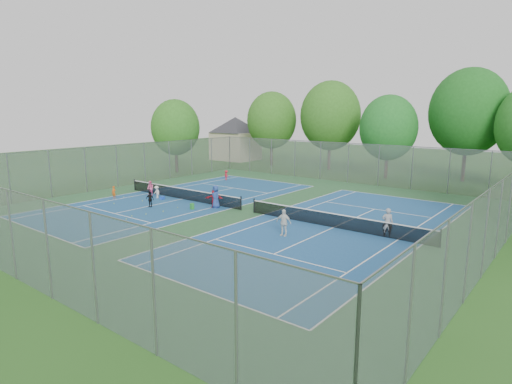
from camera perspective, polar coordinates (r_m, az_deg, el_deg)
ground at (r=31.14m, az=-1.14°, el=-2.62°), size 120.00×120.00×0.00m
court_pad at (r=31.14m, az=-1.14°, el=-2.61°), size 32.00×32.00×0.01m
court_left at (r=35.89m, az=-9.81°, el=-0.93°), size 10.97×23.77×0.01m
court_right at (r=27.37m, az=10.29°, el=-4.69°), size 10.97×23.77×0.01m
net_left at (r=35.80m, az=-9.83°, el=-0.24°), size 12.87×0.10×0.91m
net_right at (r=27.26m, az=10.32°, el=-3.80°), size 12.87×0.10×0.91m
fence_north at (r=44.14m, az=12.19°, el=3.81°), size 32.00×0.10×4.00m
fence_south at (r=21.28m, az=-29.80°, el=-5.01°), size 32.00×0.10×4.00m
fence_west at (r=42.61m, az=-18.04°, el=3.27°), size 0.10×32.00×4.00m
fence_east at (r=24.18m, az=29.63°, el=-3.21°), size 0.10×32.00×4.00m
house at (r=62.88m, az=-2.77°, el=8.14°), size 11.03×11.03×7.30m
tree_nw at (r=56.25m, az=2.10°, el=9.53°), size 6.40×6.40×9.58m
tree_nl at (r=52.79m, az=9.89°, el=9.98°), size 7.20×7.20×10.69m
tree_nc at (r=47.63m, az=17.23°, el=8.18°), size 6.00×6.00×8.85m
tree_nr at (r=48.46m, az=26.49°, el=9.53°), size 7.60×7.60×11.42m
tree_side_w at (r=50.79m, az=-10.71°, el=8.45°), size 5.60×5.60×8.47m
ball_crate at (r=36.07m, az=-12.39°, el=-0.78°), size 0.33×0.33×0.26m
ball_hopper at (r=32.07m, az=-8.52°, el=-1.91°), size 0.28×0.28×0.47m
student_a at (r=37.46m, az=-18.43°, el=-0.04°), size 0.43×0.33×1.05m
student_b at (r=37.92m, az=-13.89°, el=0.49°), size 0.62×0.48×1.26m
student_c at (r=36.61m, az=-13.09°, el=-0.00°), size 0.73×0.48×1.06m
student_d at (r=33.39m, az=-13.96°, el=-0.96°), size 0.76×0.48×1.21m
student_e at (r=32.19m, az=-5.39°, el=-0.63°), size 0.99×0.82×1.75m
student_f at (r=32.33m, az=-5.59°, el=-0.87°), size 1.33×1.08×1.42m
child_far_baseline at (r=44.86m, az=-3.97°, el=2.24°), size 0.77×0.59×1.05m
instructor at (r=25.93m, az=17.12°, el=-3.94°), size 0.74×0.60×1.74m
teen_court_b at (r=25.13m, az=3.70°, el=-4.09°), size 1.00×0.57×1.61m
tennis_ball_0 at (r=35.73m, az=-14.89°, el=-1.16°), size 0.07×0.07×0.07m
tennis_ball_1 at (r=31.18m, az=-14.47°, el=-2.90°), size 0.07×0.07×0.07m
tennis_ball_2 at (r=36.10m, az=-12.51°, el=-0.93°), size 0.07×0.07×0.07m
tennis_ball_3 at (r=30.89m, az=-16.23°, el=-3.12°), size 0.07×0.07×0.07m
tennis_ball_4 at (r=35.38m, az=-18.40°, el=-1.48°), size 0.07×0.07×0.07m
tennis_ball_5 at (r=32.72m, az=-10.42°, el=-2.08°), size 0.07×0.07×0.07m
tennis_ball_6 at (r=36.61m, az=-19.01°, el=-1.11°), size 0.07×0.07×0.07m
tennis_ball_7 at (r=32.33m, az=-8.35°, el=-2.17°), size 0.07×0.07×0.07m
tennis_ball_8 at (r=37.71m, az=-16.30°, el=-0.61°), size 0.07×0.07×0.07m
tennis_ball_9 at (r=37.69m, az=-17.23°, el=-0.67°), size 0.07×0.07×0.07m
tennis_ball_10 at (r=30.15m, az=-16.91°, el=-3.50°), size 0.07×0.07×0.07m
tennis_ball_11 at (r=31.76m, az=-12.28°, el=-2.55°), size 0.07×0.07×0.07m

